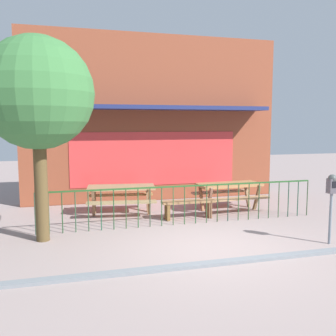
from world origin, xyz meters
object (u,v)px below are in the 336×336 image
Objects in this scene: picnic_table_left at (121,192)px; parking_meter_near at (332,190)px; picnic_table_right at (229,189)px; street_tree at (37,94)px; patio_bench at (188,205)px.

parking_meter_near is at bearing -44.47° from picnic_table_left.
street_tree is (-4.97, -1.56, 2.44)m from picnic_table_right.
parking_meter_near reaches higher than picnic_table_left.
patio_bench is 3.56m from parking_meter_near.
picnic_table_left is 5.28m from parking_meter_near.
picnic_table_right is at bearing 17.42° from street_tree.
street_tree is (-1.94, -1.90, 2.44)m from picnic_table_left.
patio_bench is 0.33× the size of street_tree.
picnic_table_right reaches higher than patio_bench.
picnic_table_right is at bearing -6.48° from picnic_table_left.
street_tree is at bearing -135.61° from picnic_table_left.
picnic_table_left reaches higher than patio_bench.
picnic_table_left is 3.05m from picnic_table_right.
picnic_table_left is 1.36× the size of parking_meter_near.
parking_meter_near is (0.73, -3.34, 0.50)m from picnic_table_right.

